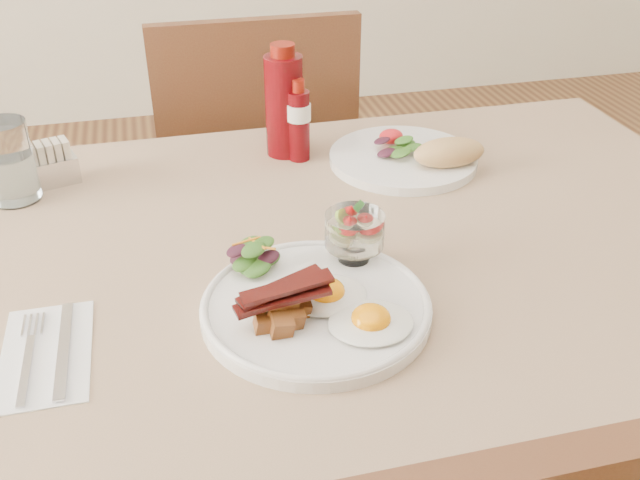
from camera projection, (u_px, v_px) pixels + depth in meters
table at (324, 298)px, 1.04m from camera, size 1.33×0.88×0.75m
chair_far at (255, 182)px, 1.67m from camera, size 0.42×0.42×0.93m
main_plate at (316, 308)px, 0.86m from camera, size 0.28×0.28×0.02m
fried_eggs at (348, 307)px, 0.84m from camera, size 0.16×0.19×0.03m
bacon_potato_pile at (282, 305)px, 0.81m from camera, size 0.12×0.07×0.05m
side_salad at (255, 256)px, 0.91m from camera, size 0.08×0.07×0.04m
fruit_cup at (354, 230)px, 0.92m from camera, size 0.08×0.08×0.08m
second_plate at (414, 156)px, 1.21m from camera, size 0.25×0.25×0.06m
ketchup_bottle at (284, 104)px, 1.22m from camera, size 0.07×0.07×0.19m
hot_sauce_bottle at (299, 121)px, 1.21m from camera, size 0.05×0.05×0.14m
sugar_caddy at (51, 166)px, 1.15m from camera, size 0.09×0.06×0.07m
water_glass at (10, 166)px, 1.09m from camera, size 0.07×0.07×0.13m
napkin_cutlery at (47, 353)px, 0.80m from camera, size 0.10×0.18×0.01m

